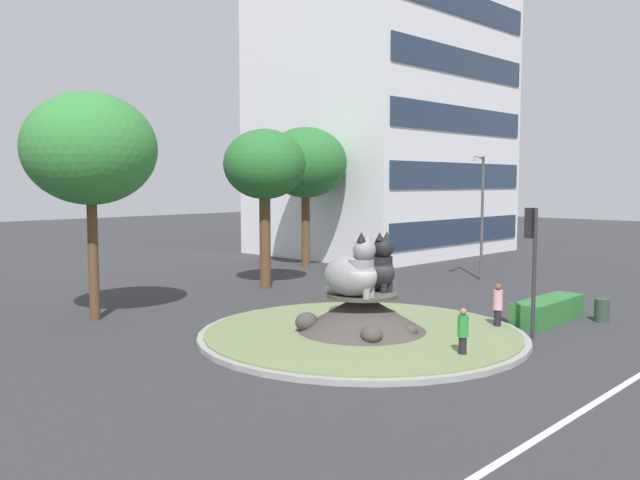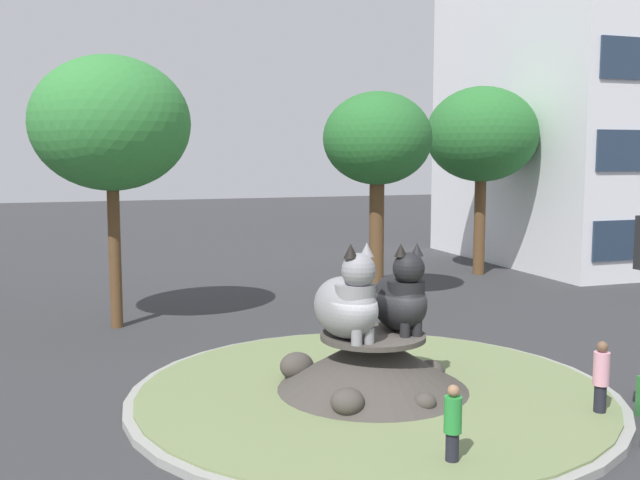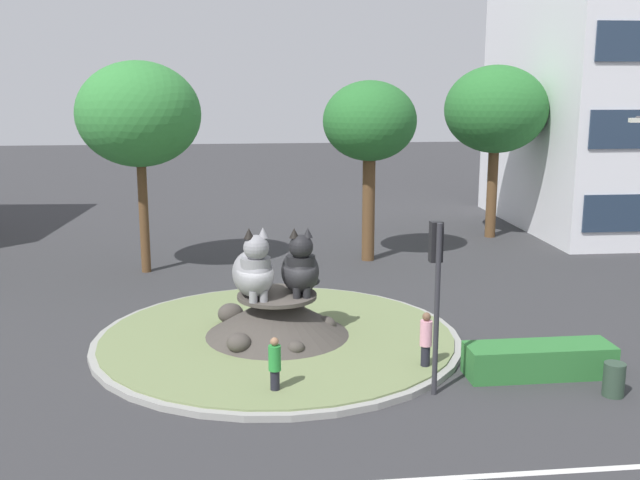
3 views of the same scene
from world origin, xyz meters
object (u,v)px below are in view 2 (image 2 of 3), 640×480
at_px(cat_statue_grey, 348,303).
at_px(cat_statue_black, 401,298).
at_px(office_tower, 636,5).
at_px(second_tree_near_tower, 377,141).
at_px(pedestrian_green_shirt, 453,426).
at_px(broadleaf_tree_behind_island, 111,124).
at_px(pedestrian_pink_shirt, 601,379).
at_px(third_tree_left, 482,135).

xyz_separation_m(cat_statue_grey, cat_statue_black, (1.46, 0.27, -0.03)).
relative_size(cat_statue_black, office_tower, 0.08).
distance_m(second_tree_near_tower, pedestrian_green_shirt, 16.68).
xyz_separation_m(broadleaf_tree_behind_island, pedestrian_pink_shirt, (9.15, -12.67, -5.79)).
height_order(cat_statue_black, broadleaf_tree_behind_island, broadleaf_tree_behind_island).
distance_m(third_tree_left, pedestrian_green_shirt, 23.82).
relative_size(pedestrian_green_shirt, pedestrian_pink_shirt, 0.92).
height_order(third_tree_left, pedestrian_pink_shirt, third_tree_left).
bearing_deg(pedestrian_pink_shirt, office_tower, -135.98).
xyz_separation_m(cat_statue_black, office_tower, (22.52, 17.52, 11.52)).
bearing_deg(third_tree_left, pedestrian_pink_shirt, -114.35).
xyz_separation_m(broadleaf_tree_behind_island, second_tree_near_tower, (9.98, 1.07, -0.45)).
height_order(broadleaf_tree_behind_island, third_tree_left, third_tree_left).
xyz_separation_m(cat_statue_black, third_tree_left, (11.48, 15.05, 4.33)).
relative_size(cat_statue_grey, office_tower, 0.09).
relative_size(broadleaf_tree_behind_island, pedestrian_green_shirt, 5.43).
relative_size(cat_statue_grey, third_tree_left, 0.27).
height_order(broadleaf_tree_behind_island, pedestrian_green_shirt, broadleaf_tree_behind_island).
xyz_separation_m(broadleaf_tree_behind_island, pedestrian_green_shirt, (4.86, -13.85, -5.87)).
relative_size(office_tower, broadleaf_tree_behind_island, 3.09).
bearing_deg(pedestrian_pink_shirt, pedestrian_green_shirt, 12.37).
distance_m(cat_statue_grey, cat_statue_black, 1.49).
bearing_deg(cat_statue_grey, pedestrian_pink_shirt, 46.99).
height_order(cat_statue_grey, second_tree_near_tower, second_tree_near_tower).
relative_size(third_tree_left, pedestrian_pink_shirt, 5.01).
bearing_deg(pedestrian_green_shirt, broadleaf_tree_behind_island, -25.20).
bearing_deg(pedestrian_green_shirt, cat_statue_grey, -38.84).
bearing_deg(second_tree_near_tower, pedestrian_green_shirt, -108.94).
bearing_deg(pedestrian_pink_shirt, cat_statue_grey, -34.65).
relative_size(cat_statue_grey, cat_statue_black, 1.10).
xyz_separation_m(office_tower, third_tree_left, (-11.04, -2.47, -7.19)).
bearing_deg(third_tree_left, cat_statue_black, -127.34).
distance_m(office_tower, second_tree_near_tower, 21.13).
height_order(cat_statue_black, pedestrian_green_shirt, cat_statue_black).
height_order(broadleaf_tree_behind_island, second_tree_near_tower, broadleaf_tree_behind_island).
xyz_separation_m(cat_statue_black, pedestrian_green_shirt, (-1.06, -4.35, -1.48)).
distance_m(cat_statue_grey, office_tower, 31.99).
relative_size(second_tree_near_tower, third_tree_left, 0.91).
bearing_deg(cat_statue_black, pedestrian_green_shirt, -12.53).
relative_size(broadleaf_tree_behind_island, third_tree_left, 1.00).
xyz_separation_m(cat_statue_black, broadleaf_tree_behind_island, (-5.92, 9.50, 4.39)).
height_order(second_tree_near_tower, pedestrian_pink_shirt, second_tree_near_tower).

